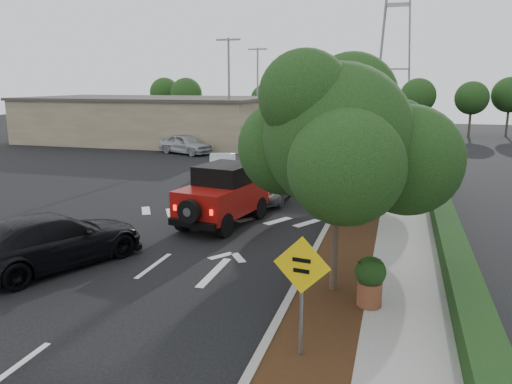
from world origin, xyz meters
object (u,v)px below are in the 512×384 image
at_px(speed_hump_sign, 302,280).
at_px(silver_suv_ahead, 265,183).
at_px(black_suv_oncoming, 53,240).
at_px(red_jeep, 225,194).

bearing_deg(speed_hump_sign, silver_suv_ahead, 115.57).
distance_m(black_suv_oncoming, speed_hump_sign, 8.94).
height_order(red_jeep, speed_hump_sign, speed_hump_sign).
relative_size(red_jeep, black_suv_oncoming, 0.85).
height_order(black_suv_oncoming, speed_hump_sign, speed_hump_sign).
xyz_separation_m(silver_suv_ahead, speed_hump_sign, (4.48, -13.83, 0.98)).
bearing_deg(speed_hump_sign, black_suv_oncoming, 166.86).
relative_size(red_jeep, silver_suv_ahead, 0.87).
distance_m(red_jeep, speed_hump_sign, 10.39).
bearing_deg(silver_suv_ahead, speed_hump_sign, -71.17).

